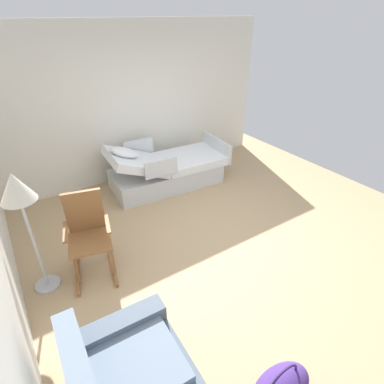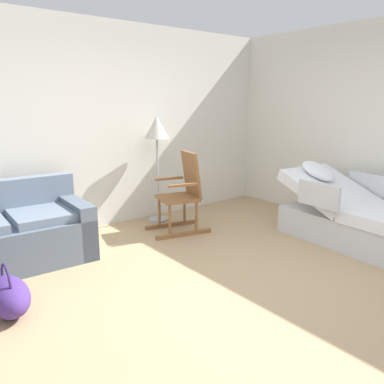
% 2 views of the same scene
% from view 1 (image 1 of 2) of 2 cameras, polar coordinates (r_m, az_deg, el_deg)
% --- Properties ---
extents(ground_plane, '(6.34, 6.34, 0.00)m').
position_cam_1_polar(ground_plane, '(4.40, 5.59, -8.80)').
color(ground_plane, tan).
extents(side_wall, '(0.10, 5.20, 2.70)m').
position_cam_1_polar(side_wall, '(5.81, -10.23, 15.91)').
color(side_wall, silver).
rests_on(side_wall, ground).
extents(hospital_bed, '(1.11, 2.17, 0.95)m').
position_cam_1_polar(hospital_bed, '(5.57, -4.80, 4.05)').
color(hospital_bed, silver).
rests_on(hospital_bed, ground).
extents(rocking_chair, '(0.85, 0.64, 1.05)m').
position_cam_1_polar(rocking_chair, '(3.86, -18.66, -7.46)').
color(rocking_chair, brown).
rests_on(rocking_chair, ground).
extents(floor_lamp, '(0.34, 0.34, 1.48)m').
position_cam_1_polar(floor_lamp, '(3.43, -29.61, -0.68)').
color(floor_lamp, '#B2B5BA').
rests_on(floor_lamp, ground).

